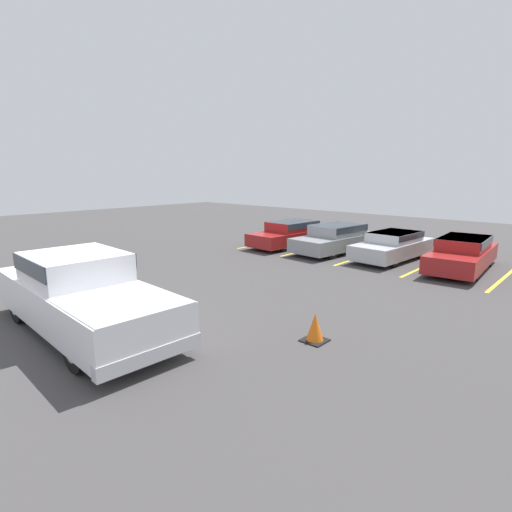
# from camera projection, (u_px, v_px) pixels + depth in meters

# --- Properties ---
(ground_plane) EXTENTS (60.00, 60.00, 0.00)m
(ground_plane) POSITION_uv_depth(u_px,v_px,m) (72.00, 329.00, 9.45)
(ground_plane) COLOR #423F3F
(stall_stripe_a) EXTENTS (0.12, 5.11, 0.01)m
(stall_stripe_a) POSITION_uv_depth(u_px,v_px,m) (271.00, 242.00, 21.35)
(stall_stripe_a) COLOR yellow
(stall_stripe_a) RESTS_ON ground_plane
(stall_stripe_b) EXTENTS (0.12, 5.11, 0.01)m
(stall_stripe_b) POSITION_uv_depth(u_px,v_px,m) (313.00, 248.00, 19.55)
(stall_stripe_b) COLOR yellow
(stall_stripe_b) RESTS_ON ground_plane
(stall_stripe_c) EXTENTS (0.12, 5.11, 0.01)m
(stall_stripe_c) POSITION_uv_depth(u_px,v_px,m) (364.00, 256.00, 17.76)
(stall_stripe_c) COLOR yellow
(stall_stripe_c) RESTS_ON ground_plane
(stall_stripe_d) EXTENTS (0.12, 5.11, 0.01)m
(stall_stripe_d) POSITION_uv_depth(u_px,v_px,m) (427.00, 265.00, 15.96)
(stall_stripe_d) COLOR yellow
(stall_stripe_d) RESTS_ON ground_plane
(stall_stripe_e) EXTENTS (0.12, 5.11, 0.01)m
(stall_stripe_e) POSITION_uv_depth(u_px,v_px,m) (505.00, 277.00, 14.16)
(stall_stripe_e) COLOR yellow
(stall_stripe_e) RESTS_ON ground_plane
(pickup_truck) EXTENTS (6.08, 2.35, 1.83)m
(pickup_truck) POSITION_uv_depth(u_px,v_px,m) (83.00, 294.00, 9.13)
(pickup_truck) COLOR silver
(pickup_truck) RESTS_ON ground_plane
(parked_sedan_a) EXTENTS (2.01, 4.88, 1.25)m
(parked_sedan_a) POSITION_uv_depth(u_px,v_px,m) (291.00, 233.00, 20.13)
(parked_sedan_a) COLOR maroon
(parked_sedan_a) RESTS_ON ground_plane
(parked_sedan_b) EXTENTS (2.21, 4.87, 1.30)m
(parked_sedan_b) POSITION_uv_depth(u_px,v_px,m) (337.00, 237.00, 18.52)
(parked_sedan_b) COLOR gray
(parked_sedan_b) RESTS_ON ground_plane
(parked_sedan_c) EXTENTS (1.99, 4.52, 1.19)m
(parked_sedan_c) POSITION_uv_depth(u_px,v_px,m) (393.00, 245.00, 16.94)
(parked_sedan_c) COLOR #B7BABF
(parked_sedan_c) RESTS_ON ground_plane
(parked_sedan_d) EXTENTS (2.05, 4.90, 1.26)m
(parked_sedan_d) POSITION_uv_depth(u_px,v_px,m) (463.00, 253.00, 15.12)
(parked_sedan_d) COLOR maroon
(parked_sedan_d) RESTS_ON ground_plane
(traffic_cone) EXTENTS (0.52, 0.52, 0.64)m
(traffic_cone) POSITION_uv_depth(u_px,v_px,m) (315.00, 328.00, 8.73)
(traffic_cone) COLOR black
(traffic_cone) RESTS_ON ground_plane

